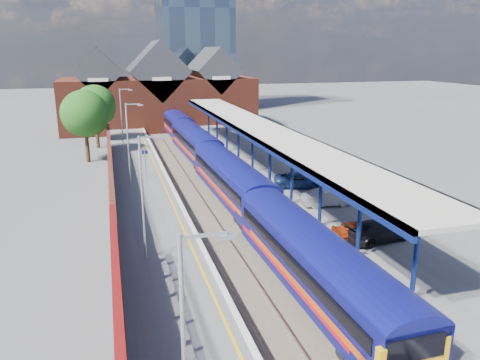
# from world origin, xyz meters

# --- Properties ---
(ground) EXTENTS (240.00, 240.00, 0.00)m
(ground) POSITION_xyz_m (0.00, 30.00, 0.00)
(ground) COLOR #5B5B5E
(ground) RESTS_ON ground
(ballast_bed) EXTENTS (6.00, 76.00, 0.06)m
(ballast_bed) POSITION_xyz_m (0.00, 20.00, 0.03)
(ballast_bed) COLOR #473D33
(ballast_bed) RESTS_ON ground
(rails) EXTENTS (4.51, 76.00, 0.14)m
(rails) POSITION_xyz_m (0.00, 20.00, 0.12)
(rails) COLOR slate
(rails) RESTS_ON ground
(left_platform) EXTENTS (5.00, 76.00, 1.00)m
(left_platform) POSITION_xyz_m (-5.50, 20.00, 0.50)
(left_platform) COLOR #565659
(left_platform) RESTS_ON ground
(right_platform) EXTENTS (6.00, 76.00, 1.00)m
(right_platform) POSITION_xyz_m (6.00, 20.00, 0.50)
(right_platform) COLOR #565659
(right_platform) RESTS_ON ground
(coping_left) EXTENTS (0.30, 76.00, 0.05)m
(coping_left) POSITION_xyz_m (-3.15, 20.00, 1.02)
(coping_left) COLOR silver
(coping_left) RESTS_ON left_platform
(coping_right) EXTENTS (0.30, 76.00, 0.05)m
(coping_right) POSITION_xyz_m (3.15, 20.00, 1.02)
(coping_right) COLOR silver
(coping_right) RESTS_ON right_platform
(yellow_line) EXTENTS (0.14, 76.00, 0.01)m
(yellow_line) POSITION_xyz_m (-3.75, 20.00, 1.01)
(yellow_line) COLOR yellow
(yellow_line) RESTS_ON left_platform
(train) EXTENTS (3.16, 65.96, 3.45)m
(train) POSITION_xyz_m (1.49, 25.82, 2.12)
(train) COLOR #0D0F61
(train) RESTS_ON ground
(canopy) EXTENTS (4.50, 52.00, 4.48)m
(canopy) POSITION_xyz_m (5.48, 21.95, 5.25)
(canopy) COLOR #0E1B54
(canopy) RESTS_ON right_platform
(lamp_post_a) EXTENTS (1.48, 0.18, 7.00)m
(lamp_post_a) POSITION_xyz_m (-6.36, -8.00, 4.99)
(lamp_post_a) COLOR #A5A8AA
(lamp_post_a) RESTS_ON left_platform
(lamp_post_b) EXTENTS (1.48, 0.18, 7.00)m
(lamp_post_b) POSITION_xyz_m (-6.36, 6.00, 4.99)
(lamp_post_b) COLOR #A5A8AA
(lamp_post_b) RESTS_ON left_platform
(lamp_post_c) EXTENTS (1.48, 0.18, 7.00)m
(lamp_post_c) POSITION_xyz_m (-6.36, 22.00, 4.99)
(lamp_post_c) COLOR #A5A8AA
(lamp_post_c) RESTS_ON left_platform
(lamp_post_d) EXTENTS (1.48, 0.18, 7.00)m
(lamp_post_d) POSITION_xyz_m (-6.36, 38.00, 4.99)
(lamp_post_d) COLOR #A5A8AA
(lamp_post_d) RESTS_ON left_platform
(platform_sign) EXTENTS (0.55, 0.08, 2.50)m
(platform_sign) POSITION_xyz_m (-5.00, 24.00, 2.69)
(platform_sign) COLOR #A5A8AA
(platform_sign) RESTS_ON left_platform
(brick_wall) EXTENTS (0.35, 50.00, 3.86)m
(brick_wall) POSITION_xyz_m (-8.10, 13.54, 2.45)
(brick_wall) COLOR maroon
(brick_wall) RESTS_ON left_platform
(station_building) EXTENTS (30.00, 12.12, 13.78)m
(station_building) POSITION_xyz_m (0.00, 58.00, 5.45)
(station_building) COLOR maroon
(station_building) RESTS_ON ground
(glass_tower) EXTENTS (14.20, 14.20, 40.30)m
(glass_tower) POSITION_xyz_m (10.00, 80.00, 20.20)
(glass_tower) COLOR #455977
(glass_tower) RESTS_ON ground
(tree_near) EXTENTS (5.20, 5.20, 8.10)m
(tree_near) POSITION_xyz_m (-10.35, 35.91, 5.35)
(tree_near) COLOR #382314
(tree_near) RESTS_ON ground
(tree_far) EXTENTS (5.20, 5.20, 8.10)m
(tree_far) POSITION_xyz_m (-9.35, 43.91, 5.35)
(tree_far) COLOR #382314
(tree_far) RESTS_ON ground
(parked_car_red) EXTENTS (3.89, 2.09, 1.26)m
(parked_car_red) POSITION_xyz_m (6.46, 5.05, 1.63)
(parked_car_red) COLOR #9B2C0C
(parked_car_red) RESTS_ON right_platform
(parked_car_silver) EXTENTS (3.83, 1.61, 1.23)m
(parked_car_silver) POSITION_xyz_m (7.40, 11.79, 1.62)
(parked_car_silver) COLOR #B1B1B6
(parked_car_silver) RESTS_ON right_platform
(parked_car_dark) EXTENTS (4.71, 2.54, 1.30)m
(parked_car_dark) POSITION_xyz_m (7.40, 4.81, 1.65)
(parked_car_dark) COLOR black
(parked_car_dark) RESTS_ON right_platform
(parked_car_blue) EXTENTS (4.78, 3.37, 1.21)m
(parked_car_blue) POSITION_xyz_m (7.34, 16.91, 1.61)
(parked_car_blue) COLOR navy
(parked_car_blue) RESTS_ON right_platform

